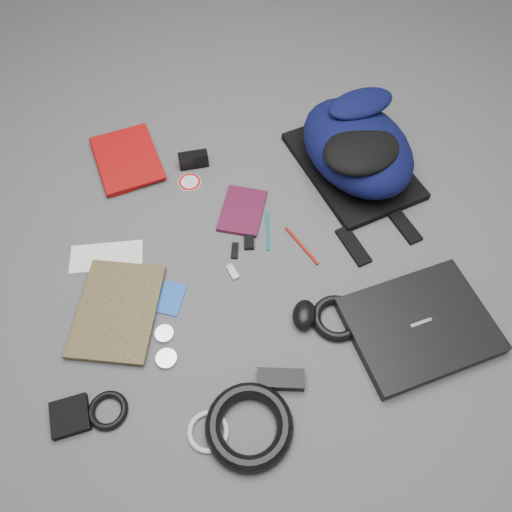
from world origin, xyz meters
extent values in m
plane|color=#4F4F51|center=(0.00, 0.00, 0.00)|extent=(4.00, 4.00, 0.00)
cube|color=black|center=(0.38, -0.29, 0.02)|extent=(0.40, 0.33, 0.04)
imported|color=maroon|center=(-0.43, 0.42, 0.01)|extent=(0.24, 0.29, 0.03)
imported|color=#9E860B|center=(-0.49, -0.07, 0.01)|extent=(0.28, 0.33, 0.02)
cube|color=white|center=(-0.42, 0.09, 0.00)|extent=(0.21, 0.11, 0.00)
cube|color=#3B0B1F|center=(-0.01, 0.17, 0.01)|extent=(0.18, 0.20, 0.01)
cube|color=black|center=(-0.13, 0.39, 0.03)|extent=(0.09, 0.04, 0.05)
cylinder|color=silver|center=(-0.15, 0.32, 0.00)|extent=(0.09, 0.09, 0.00)
cylinder|color=#0C7069|center=(0.05, 0.09, 0.00)|extent=(0.03, 0.13, 0.01)
cylinder|color=maroon|center=(0.14, 0.02, 0.00)|extent=(0.07, 0.14, 0.01)
cube|color=blue|center=(-0.25, -0.08, 0.00)|extent=(0.10, 0.11, 0.00)
cube|color=black|center=(-0.05, 0.04, 0.00)|extent=(0.03, 0.05, 0.01)
cube|color=#ACACAE|center=(-0.07, -0.03, 0.00)|extent=(0.03, 0.05, 0.01)
cube|color=black|center=(-0.01, 0.06, 0.01)|extent=(0.04, 0.05, 0.01)
ellipsoid|color=black|center=(0.09, -0.20, 0.02)|extent=(0.09, 0.10, 0.05)
cylinder|color=silver|center=(-0.28, -0.25, 0.01)|extent=(0.07, 0.07, 0.01)
cylinder|color=silver|center=(-0.28, -0.18, 0.01)|extent=(0.05, 0.05, 0.01)
torus|color=black|center=(0.17, -0.22, 0.01)|extent=(0.16, 0.16, 0.03)
cube|color=black|center=(-0.01, -0.36, 0.01)|extent=(0.12, 0.07, 0.03)
torus|color=black|center=(-0.10, -0.45, 0.02)|extent=(0.25, 0.25, 0.04)
cube|color=black|center=(-0.51, -0.35, 0.01)|extent=(0.10, 0.10, 0.02)
torus|color=black|center=(-0.42, -0.35, 0.01)|extent=(0.11, 0.11, 0.02)
torus|color=beige|center=(-0.20, -0.45, 0.01)|extent=(0.10, 0.10, 0.01)
camera|label=1|loc=(-0.14, -0.73, 1.21)|focal=35.00mm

